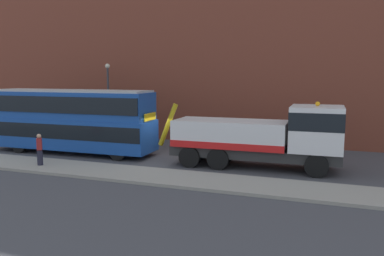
% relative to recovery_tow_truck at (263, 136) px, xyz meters
% --- Properties ---
extents(ground_plane, '(120.00, 120.00, 0.00)m').
position_rel_recovery_tow_truck_xyz_m(ground_plane, '(-5.86, 0.39, -1.76)').
color(ground_plane, '#424247').
extents(near_kerb, '(60.00, 2.80, 0.15)m').
position_rel_recovery_tow_truck_xyz_m(near_kerb, '(-5.86, -3.81, -1.68)').
color(near_kerb, gray).
rests_on(near_kerb, ground_plane).
extents(building_facade, '(60.00, 1.50, 16.00)m').
position_rel_recovery_tow_truck_xyz_m(building_facade, '(-5.86, 7.48, 6.31)').
color(building_facade, brown).
rests_on(building_facade, ground_plane).
extents(recovery_tow_truck, '(10.16, 2.79, 3.67)m').
position_rel_recovery_tow_truck_xyz_m(recovery_tow_truck, '(0.00, 0.00, 0.00)').
color(recovery_tow_truck, '#2D2D2D').
rests_on(recovery_tow_truck, ground_plane).
extents(double_decker_bus, '(11.08, 2.74, 4.06)m').
position_rel_recovery_tow_truck_xyz_m(double_decker_bus, '(-12.23, -0.01, 0.47)').
color(double_decker_bus, '#19479E').
rests_on(double_decker_bus, ground_plane).
extents(pedestrian_onlooker, '(0.45, 0.48, 1.71)m').
position_rel_recovery_tow_truck_xyz_m(pedestrian_onlooker, '(-11.34, -4.04, -0.77)').
color(pedestrian_onlooker, '#232333').
rests_on(pedestrian_onlooker, near_kerb).
extents(street_lamp, '(0.36, 0.36, 5.83)m').
position_rel_recovery_tow_truck_xyz_m(street_lamp, '(-12.78, 5.29, 1.71)').
color(street_lamp, '#38383D').
rests_on(street_lamp, ground_plane).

